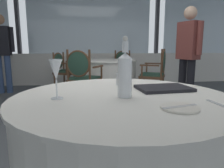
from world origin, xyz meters
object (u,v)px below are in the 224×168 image
Objects in this scene: dining_chair_0_0 at (157,70)px; dining_chair_0_3 at (82,74)px; wine_glass at (56,71)px; dining_chair_0_1 at (121,65)px; menu_book at (163,88)px; water_bottle at (125,73)px; diner_person_0 at (2,49)px; dining_chair_0_2 at (63,68)px; diner_person_1 at (188,51)px; side_plate at (180,108)px; water_tumbler at (121,79)px.

dining_chair_0_0 is 1.55m from dining_chair_0_3.
wine_glass is 4.45m from dining_chair_0_1.
menu_book is 0.36× the size of dining_chair_0_1.
diner_person_0 is at bearing 118.81° from water_bottle.
dining_chair_0_2 is (-1.04, 3.67, -0.22)m from menu_book.
wine_glass is 3.86m from dining_chair_0_2.
water_bottle is at bearing -155.70° from menu_book.
wine_glass is at bearing 88.25° from dining_chair_0_0.
wine_glass is 0.63× the size of menu_book.
water_bottle is 0.19× the size of diner_person_0.
dining_chair_0_3 reaches higher than menu_book.
dining_chair_0_1 is at bearing -44.85° from dining_chair_0_0.
side_plate is at bearing 42.61° from diner_person_1.
wine_glass is at bearing -154.87° from dining_chair_0_3.
water_tumbler is 2.33m from diner_person_1.
dining_chair_0_2 is (-0.38, 3.83, -0.36)m from wine_glass.
water_bottle is 0.35m from menu_book.
diner_person_0 is (-1.28, -0.14, 0.45)m from dining_chair_0_2.
side_plate is at bearing -49.69° from dining_chair_0_2.
water_bottle is 3.09m from dining_chair_0_0.
diner_person_1 is (3.52, -1.51, -0.03)m from diner_person_0.
dining_chair_0_3 is (-1.48, -0.47, 0.01)m from dining_chair_0_0.
water_bottle reaches higher than dining_chair_0_2.
water_bottle is at bearing -1.08° from wine_glass.
water_bottle is 1.57× the size of wine_glass.
side_plate is at bearing -142.31° from dining_chair_0_3.
wine_glass is 2.85m from diner_person_1.
dining_chair_0_0 is at bearing 72.15° from side_plate.
water_bottle is at bearing 17.72° from dining_chair_0_1.
diner_person_0 is 1.02× the size of diner_person_1.
water_bottle is 0.20× the size of diner_person_1.
dining_chair_0_2 is 2.81m from diner_person_1.
menu_book is 4.23m from diner_person_0.
diner_person_1 is (2.24, -1.65, 0.42)m from dining_chair_0_2.
dining_chair_0_1 is (0.67, 3.95, -0.24)m from water_tumbler.
water_tumbler is at bearing 32.05° from diner_person_1.
water_bottle is at bearing 129.20° from side_plate.
wine_glass is 4.04m from diner_person_0.
wine_glass is 3.25m from dining_chair_0_0.
water_bottle is 3.76× the size of water_tumbler.
dining_chair_0_3 is at bearing 99.24° from water_tumbler.
diner_person_0 is at bearing -42.81° from diner_person_1.
dining_chair_0_2 is at bearing 95.73° from wine_glass.
diner_person_1 is at bearing 51.57° from water_tumbler.
water_tumbler is at bearing -143.60° from dining_chair_0_3.
water_bottle is 4.21m from diner_person_0.
water_tumbler is 0.05× the size of diner_person_0.
dining_chair_0_1 is 1.04× the size of dining_chair_0_2.
diner_person_0 is at bearing 119.54° from side_plate.
diner_person_1 is (1.28, 2.43, 0.20)m from side_plate.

